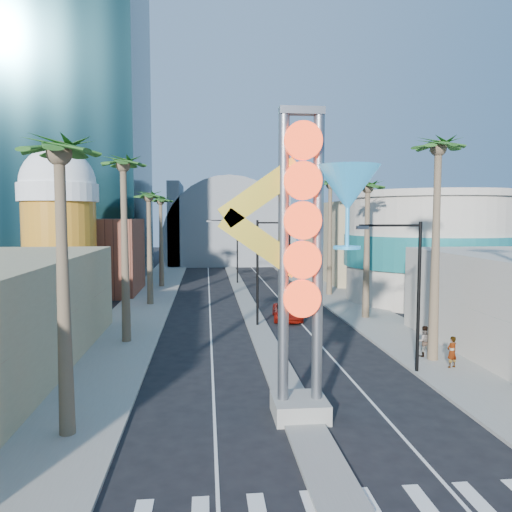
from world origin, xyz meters
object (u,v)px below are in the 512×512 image
(pedestrian_b, at_px, (424,341))
(red_pickup, at_px, (288,311))
(neon_sign, at_px, (321,240))
(pedestrian_a, at_px, (452,352))

(pedestrian_b, bearing_deg, red_pickup, -55.86)
(neon_sign, relative_size, red_pickup, 2.56)
(pedestrian_a, xyz_separation_m, pedestrian_b, (-0.58, 2.19, 0.05))
(pedestrian_a, height_order, pedestrian_b, pedestrian_b)
(red_pickup, bearing_deg, pedestrian_b, -56.94)
(neon_sign, distance_m, pedestrian_b, 12.65)
(red_pickup, distance_m, pedestrian_a, 15.40)
(pedestrian_a, distance_m, pedestrian_b, 2.27)
(red_pickup, height_order, pedestrian_b, pedestrian_b)
(neon_sign, relative_size, pedestrian_a, 7.36)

